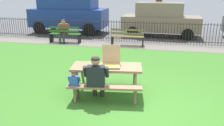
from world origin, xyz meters
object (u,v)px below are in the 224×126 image
at_px(parked_car_far_left, 69,12).
at_px(parked_car_left, 160,19).
at_px(adult_at_table, 96,77).
at_px(park_bench_left, 65,35).
at_px(child_at_table, 75,83).
at_px(park_bench_center, 127,37).
at_px(pizza_box_open, 111,62).
at_px(person_on_park_bench, 63,30).
at_px(picnic_table_foreground, 107,72).

height_order(parked_car_far_left, parked_car_left, parked_car_far_left).
relative_size(adult_at_table, park_bench_left, 0.73).
xyz_separation_m(child_at_table, park_bench_center, (0.33, 6.25, -0.08)).
distance_m(pizza_box_open, park_bench_center, 5.62).
xyz_separation_m(pizza_box_open, parked_car_far_left, (-4.59, 8.40, 0.44)).
height_order(person_on_park_bench, parked_car_left, parked_car_left).
bearing_deg(person_on_park_bench, adult_at_table, -60.07).
distance_m(picnic_table_foreground, park_bench_center, 5.64).
distance_m(child_at_table, parked_car_far_left, 9.87).
distance_m(park_bench_left, park_bench_center, 3.28).
distance_m(park_bench_center, parked_car_far_left, 5.10).
distance_m(picnic_table_foreground, parked_car_left, 8.52).
bearing_deg(park_bench_left, child_at_table, -64.79).
xyz_separation_m(person_on_park_bench, parked_car_left, (4.85, 2.79, 0.35)).
height_order(child_at_table, parked_car_far_left, parked_car_far_left).
relative_size(park_bench_center, parked_car_far_left, 0.34).
height_order(child_at_table, parked_car_left, parked_car_left).
distance_m(pizza_box_open, parked_car_far_left, 9.58).
xyz_separation_m(picnic_table_foreground, person_on_park_bench, (-3.68, 5.64, 0.06)).
distance_m(pizza_box_open, parked_car_left, 8.47).
distance_m(parked_car_far_left, parked_car_left, 5.66).
bearing_deg(park_bench_center, person_on_park_bench, 179.67).
relative_size(picnic_table_foreground, park_bench_left, 1.23).
distance_m(adult_at_table, parked_car_left, 9.06).
relative_size(pizza_box_open, child_at_table, 0.70).
relative_size(child_at_table, person_on_park_bench, 0.68).
xyz_separation_m(pizza_box_open, adult_at_table, (-0.24, -0.56, -0.21)).
xyz_separation_m(parked_car_far_left, parked_car_left, (5.65, 0.00, -0.30)).
bearing_deg(parked_car_far_left, park_bench_center, -34.03).
height_order(picnic_table_foreground, park_bench_left, park_bench_left).
relative_size(park_bench_center, person_on_park_bench, 1.36).
xyz_separation_m(picnic_table_foreground, parked_car_left, (1.17, 8.43, 0.41)).
bearing_deg(adult_at_table, park_bench_left, 119.43).
bearing_deg(parked_car_far_left, person_on_park_bench, -73.99).
bearing_deg(person_on_park_bench, picnic_table_foreground, -56.89).
xyz_separation_m(child_at_table, parked_car_left, (1.82, 9.06, 0.51)).
bearing_deg(pizza_box_open, child_at_table, -138.78).
xyz_separation_m(picnic_table_foreground, adult_at_table, (-0.13, -0.52, 0.06)).
height_order(pizza_box_open, park_bench_center, pizza_box_open).
xyz_separation_m(pizza_box_open, park_bench_center, (-0.43, 5.59, -0.45)).
height_order(adult_at_table, park_bench_left, adult_at_table).
bearing_deg(park_bench_center, adult_at_table, -88.20).
xyz_separation_m(park_bench_left, person_on_park_bench, (-0.08, 0.02, 0.24)).
distance_m(person_on_park_bench, parked_car_left, 5.60).
bearing_deg(parked_car_far_left, parked_car_left, 0.01).
relative_size(child_at_table, parked_car_far_left, 0.17).
distance_m(picnic_table_foreground, child_at_table, 0.91).
relative_size(park_bench_left, person_on_park_bench, 1.36).
bearing_deg(park_bench_left, parked_car_far_left, 107.44).
distance_m(park_bench_left, parked_car_far_left, 3.08).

